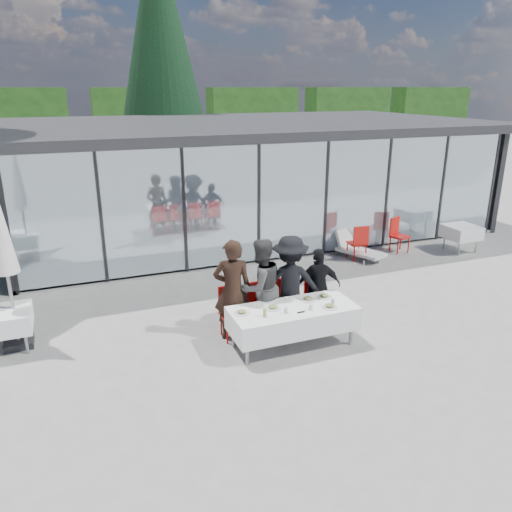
{
  "coord_description": "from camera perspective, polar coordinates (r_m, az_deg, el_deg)",
  "views": [
    {
      "loc": [
        -3.56,
        -7.59,
        4.46
      ],
      "look_at": [
        -0.14,
        1.2,
        1.25
      ],
      "focal_mm": 35.0,
      "sensor_mm": 36.0,
      "label": 1
    }
  ],
  "objects": [
    {
      "name": "market_umbrella",
      "position": [
        9.45,
        -27.08,
        1.61
      ],
      "size": [
        0.5,
        0.5,
        3.0
      ],
      "color": "black",
      "rests_on": "ground"
    },
    {
      "name": "plate_a",
      "position": [
        8.64,
        -1.65,
        -6.45
      ],
      "size": [
        0.28,
        0.28,
        0.07
      ],
      "color": "silver",
      "rests_on": "dining_table"
    },
    {
      "name": "conifer_tree",
      "position": [
        21.05,
        -10.92,
        22.67
      ],
      "size": [
        4.0,
        4.0,
        10.5
      ],
      "color": "#382316",
      "rests_on": "ground"
    },
    {
      "name": "diner_c",
      "position": [
        9.5,
        3.88,
        -3.08
      ],
      "size": [
        1.48,
        1.48,
        1.85
      ],
      "primitive_type": "imported",
      "rotation": [
        0.0,
        0.0,
        2.86
      ],
      "color": "black",
      "rests_on": "ground"
    },
    {
      "name": "diner_chair_a",
      "position": [
        9.31,
        -2.79,
        -6.12
      ],
      "size": [
        0.44,
        0.44,
        0.97
      ],
      "color": "red",
      "rests_on": "ground"
    },
    {
      "name": "spare_chair_a",
      "position": [
        14.65,
        15.85,
        2.56
      ],
      "size": [
        0.57,
        0.57,
        0.97
      ],
      "color": "red",
      "rests_on": "ground"
    },
    {
      "name": "diner_b",
      "position": [
        9.27,
        0.51,
        -3.56
      ],
      "size": [
        1.11,
        1.11,
        1.86
      ],
      "primitive_type": "imported",
      "rotation": [
        0.0,
        0.0,
        3.41
      ],
      "color": "#454545",
      "rests_on": "ground"
    },
    {
      "name": "diner_chair_b",
      "position": [
        9.48,
        0.36,
        -5.62
      ],
      "size": [
        0.44,
        0.44,
        0.97
      ],
      "color": "red",
      "rests_on": "ground"
    },
    {
      "name": "spare_table_left",
      "position": [
        9.88,
        -26.69,
        -6.62
      ],
      "size": [
        0.86,
        0.86,
        0.74
      ],
      "color": "white",
      "rests_on": "ground"
    },
    {
      "name": "treeline",
      "position": [
        35.7,
        -19.31,
        14.18
      ],
      "size": [
        62.5,
        2.0,
        4.4
      ],
      "color": "#183C13",
      "rests_on": "ground"
    },
    {
      "name": "folded_eyeglasses",
      "position": [
        8.71,
        5.17,
        -6.41
      ],
      "size": [
        0.14,
        0.03,
        0.01
      ],
      "primitive_type": "cube",
      "color": "black",
      "rests_on": "dining_table"
    },
    {
      "name": "plate_d",
      "position": [
        9.37,
        7.83,
        -4.55
      ],
      "size": [
        0.28,
        0.28,
        0.07
      ],
      "color": "silver",
      "rests_on": "dining_table"
    },
    {
      "name": "spare_table_right",
      "position": [
        15.25,
        22.42,
        2.53
      ],
      "size": [
        0.86,
        0.86,
        0.74
      ],
      "color": "white",
      "rests_on": "ground"
    },
    {
      "name": "ground",
      "position": [
        9.5,
        3.45,
        -9.23
      ],
      "size": [
        90.0,
        90.0,
        0.0
      ],
      "primitive_type": "plane",
      "color": "gray",
      "rests_on": "ground"
    },
    {
      "name": "spare_chair_b",
      "position": [
        13.61,
        11.66,
        1.67
      ],
      "size": [
        0.47,
        0.47,
        0.97
      ],
      "color": "red",
      "rests_on": "ground"
    },
    {
      "name": "juice_bottle",
      "position": [
        8.5,
        1.01,
        -6.51
      ],
      "size": [
        0.06,
        0.06,
        0.15
      ],
      "primitive_type": "cylinder",
      "color": "#94B94D",
      "rests_on": "dining_table"
    },
    {
      "name": "lounger",
      "position": [
        13.96,
        11.35,
        0.92
      ],
      "size": [
        1.09,
        1.46,
        0.72
      ],
      "color": "white",
      "rests_on": "ground"
    },
    {
      "name": "pavilion",
      "position": [
        16.87,
        -1.82,
        10.93
      ],
      "size": [
        14.8,
        8.8,
        3.44
      ],
      "color": "gray",
      "rests_on": "ground"
    },
    {
      "name": "dining_table",
      "position": [
        8.99,
        4.23,
        -7.11
      ],
      "size": [
        2.26,
        0.96,
        0.75
      ],
      "color": "white",
      "rests_on": "ground"
    },
    {
      "name": "plate_extra",
      "position": [
        8.95,
        8.42,
        -5.71
      ],
      "size": [
        0.28,
        0.28,
        0.07
      ],
      "color": "silver",
      "rests_on": "dining_table"
    },
    {
      "name": "diner_a",
      "position": [
        9.09,
        -2.71,
        -3.88
      ],
      "size": [
        0.85,
        0.85,
        1.91
      ],
      "primitive_type": "imported",
      "rotation": [
        0.0,
        0.0,
        2.89
      ],
      "color": "#301E15",
      "rests_on": "ground"
    },
    {
      "name": "drinking_glasses",
      "position": [
        8.85,
        6.21,
        -5.73
      ],
      "size": [
        1.02,
        0.16,
        0.1
      ],
      "color": "silver",
      "rests_on": "dining_table"
    },
    {
      "name": "plate_b",
      "position": [
        8.82,
        1.94,
        -5.91
      ],
      "size": [
        0.28,
        0.28,
        0.07
      ],
      "color": "silver",
      "rests_on": "dining_table"
    },
    {
      "name": "plate_c",
      "position": [
        9.21,
        6.04,
        -4.9
      ],
      "size": [
        0.28,
        0.28,
        0.07
      ],
      "color": "silver",
      "rests_on": "dining_table"
    },
    {
      "name": "diner_chair_c",
      "position": [
        9.7,
        3.67,
        -5.07
      ],
      "size": [
        0.44,
        0.44,
        0.97
      ],
      "color": "red",
      "rests_on": "ground"
    },
    {
      "name": "diner_chair_d",
      "position": [
        9.96,
        6.9,
        -4.53
      ],
      "size": [
        0.44,
        0.44,
        0.97
      ],
      "color": "red",
      "rests_on": "ground"
    },
    {
      "name": "diner_d",
      "position": [
        9.82,
        7.13,
        -3.45
      ],
      "size": [
        1.05,
        1.05,
        1.53
      ],
      "primitive_type": "imported",
      "rotation": [
        0.0,
        0.0,
        2.95
      ],
      "color": "black",
      "rests_on": "ground"
    }
  ]
}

